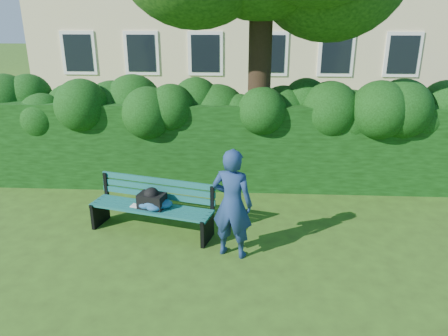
{
  "coord_description": "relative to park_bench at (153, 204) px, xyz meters",
  "views": [
    {
      "loc": [
        0.39,
        -6.63,
        3.63
      ],
      "look_at": [
        0.0,
        0.6,
        0.95
      ],
      "focal_mm": 35.0,
      "sensor_mm": 36.0,
      "label": 1
    }
  ],
  "objects": [
    {
      "name": "hedge",
      "position": [
        1.17,
        2.23,
        0.39
      ],
      "size": [
        10.0,
        1.0,
        1.8
      ],
      "color": "black",
      "rests_on": "ground"
    },
    {
      "name": "park_bench",
      "position": [
        0.0,
        0.0,
        0.0
      ],
      "size": [
        2.18,
        1.08,
        0.89
      ],
      "rotation": [
        0.0,
        0.0,
        -0.26
      ],
      "color": "#0E4949",
      "rests_on": "ground"
    },
    {
      "name": "ground",
      "position": [
        1.17,
        0.03,
        -0.51
      ],
      "size": [
        80.0,
        80.0,
        0.0
      ],
      "primitive_type": "plane",
      "color": "#304A17",
      "rests_on": "ground"
    },
    {
      "name": "man_reading",
      "position": [
        1.36,
        -0.67,
        0.36
      ],
      "size": [
        0.72,
        0.58,
        1.72
      ],
      "primitive_type": "imported",
      "rotation": [
        0.0,
        0.0,
        2.84
      ],
      "color": "navy",
      "rests_on": "ground"
    }
  ]
}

